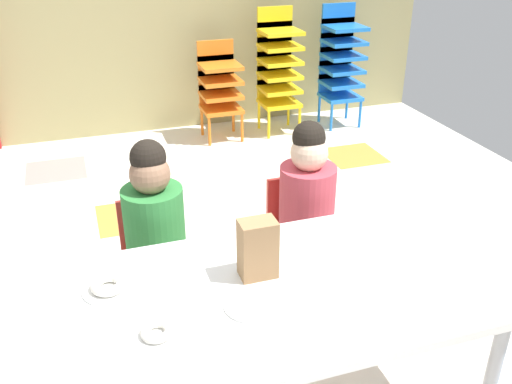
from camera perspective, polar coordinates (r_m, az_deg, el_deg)
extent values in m
cube|color=silver|center=(2.93, -10.11, -10.79)|extent=(5.80, 4.97, 0.02)
cube|color=silver|center=(3.87, 15.93, -1.36)|extent=(0.43, 0.43, 0.00)
cube|color=orange|center=(4.56, 9.83, 3.67)|extent=(0.43, 0.43, 0.00)
cube|color=gray|center=(3.02, 17.99, -10.27)|extent=(0.43, 0.43, 0.00)
cube|color=gray|center=(4.49, -19.55, 2.09)|extent=(0.43, 0.43, 0.00)
cube|color=orange|center=(3.68, -12.40, -2.42)|extent=(0.43, 0.43, 0.00)
cube|color=white|center=(1.95, -3.03, -11.01)|extent=(1.89, 0.82, 0.04)
cylinder|color=#B2B2B7|center=(2.25, 22.68, -16.97)|extent=(0.05, 0.05, 0.54)
cylinder|color=#B2B2B7|center=(2.68, 13.25, -7.68)|extent=(0.05, 0.05, 0.54)
cube|color=red|center=(2.59, -9.78, -7.90)|extent=(0.32, 0.30, 0.03)
cube|color=red|center=(2.63, -10.58, -3.43)|extent=(0.29, 0.02, 0.30)
cylinder|color=#2D7A38|center=(2.47, -10.17, -3.69)|extent=(0.33, 0.33, 0.38)
sphere|color=#8C664C|center=(2.35, -10.68, 1.79)|extent=(0.17, 0.17, 0.17)
sphere|color=black|center=(2.33, -10.86, 3.46)|extent=(0.15, 0.15, 0.15)
cylinder|color=red|center=(2.56, -12.18, -12.74)|extent=(0.02, 0.02, 0.28)
cylinder|color=red|center=(2.59, -5.92, -11.70)|extent=(0.02, 0.02, 0.28)
cylinder|color=red|center=(2.77, -12.89, -9.44)|extent=(0.02, 0.02, 0.28)
cylinder|color=red|center=(2.79, -7.14, -8.53)|extent=(0.02, 0.02, 0.28)
cube|color=red|center=(2.75, 4.98, -5.33)|extent=(0.32, 0.30, 0.03)
cube|color=red|center=(2.79, 3.91, -1.18)|extent=(0.29, 0.02, 0.30)
cylinder|color=#BF3F4C|center=(2.64, 5.17, -1.27)|extent=(0.27, 0.27, 0.38)
sphere|color=beige|center=(2.53, 5.41, 3.94)|extent=(0.17, 0.17, 0.17)
sphere|color=black|center=(2.51, 5.37, 5.52)|extent=(0.15, 0.15, 0.15)
cylinder|color=red|center=(2.69, 3.16, -9.95)|extent=(0.02, 0.02, 0.28)
cylinder|color=red|center=(2.79, 8.60, -8.77)|extent=(0.02, 0.02, 0.28)
cylinder|color=red|center=(2.89, 1.27, -7.04)|extent=(0.02, 0.02, 0.28)
cylinder|color=red|center=(2.98, 6.39, -6.05)|extent=(0.02, 0.02, 0.28)
cube|color=orange|center=(4.76, -3.52, 8.37)|extent=(0.32, 0.30, 0.03)
cube|color=orange|center=(4.87, -3.99, 9.87)|extent=(0.30, 0.02, 0.18)
cube|color=orange|center=(4.73, -3.56, 9.75)|extent=(0.32, 0.30, 0.03)
cube|color=orange|center=(4.83, -4.04, 11.23)|extent=(0.30, 0.02, 0.18)
cube|color=orange|center=(4.70, -3.61, 11.15)|extent=(0.32, 0.30, 0.03)
cube|color=orange|center=(4.80, -4.09, 12.61)|extent=(0.30, 0.02, 0.18)
cube|color=orange|center=(4.66, -3.65, 12.58)|extent=(0.32, 0.30, 0.03)
cube|color=orange|center=(4.78, -4.13, 14.00)|extent=(0.30, 0.02, 0.18)
cylinder|color=orange|center=(4.66, -4.73, 6.20)|extent=(0.02, 0.02, 0.26)
cylinder|color=orange|center=(4.73, -1.41, 6.59)|extent=(0.02, 0.02, 0.26)
cylinder|color=orange|center=(4.89, -5.48, 7.20)|extent=(0.02, 0.02, 0.26)
cylinder|color=orange|center=(4.96, -2.31, 7.56)|extent=(0.02, 0.02, 0.26)
cube|color=yellow|center=(4.92, 2.36, 8.98)|extent=(0.32, 0.30, 0.03)
cube|color=yellow|center=(5.01, 1.81, 10.42)|extent=(0.30, 0.02, 0.18)
cube|color=yellow|center=(4.88, 2.39, 10.32)|extent=(0.32, 0.30, 0.03)
cube|color=yellow|center=(4.98, 1.83, 11.75)|extent=(0.30, 0.02, 0.18)
cube|color=yellow|center=(4.85, 2.42, 11.68)|extent=(0.32, 0.30, 0.03)
cube|color=yellow|center=(4.95, 1.85, 13.09)|extent=(0.30, 0.02, 0.18)
cube|color=yellow|center=(4.82, 2.44, 13.06)|extent=(0.32, 0.30, 0.03)
cube|color=yellow|center=(4.93, 1.87, 14.45)|extent=(0.30, 0.02, 0.18)
cube|color=yellow|center=(4.79, 2.47, 14.45)|extent=(0.32, 0.30, 0.03)
cube|color=yellow|center=(4.90, 1.89, 15.82)|extent=(0.30, 0.02, 0.18)
cube|color=yellow|center=(4.77, 2.50, 15.86)|extent=(0.32, 0.30, 0.03)
cube|color=yellow|center=(4.88, 1.92, 17.20)|extent=(0.30, 0.02, 0.18)
cylinder|color=yellow|center=(4.80, 1.30, 6.90)|extent=(0.02, 0.02, 0.26)
cylinder|color=yellow|center=(4.89, 4.42, 7.23)|extent=(0.02, 0.02, 0.26)
cylinder|color=yellow|center=(5.03, 0.30, 7.85)|extent=(0.02, 0.02, 0.26)
cylinder|color=yellow|center=(5.12, 3.30, 8.15)|extent=(0.02, 0.02, 0.26)
cube|color=blue|center=(5.14, 8.52, 9.51)|extent=(0.32, 0.30, 0.03)
cube|color=blue|center=(5.24, 7.90, 10.89)|extent=(0.30, 0.02, 0.18)
cube|color=blue|center=(5.11, 8.61, 10.79)|extent=(0.32, 0.30, 0.03)
cube|color=blue|center=(5.21, 7.98, 12.16)|extent=(0.30, 0.02, 0.18)
cube|color=blue|center=(5.08, 8.70, 12.10)|extent=(0.32, 0.30, 0.03)
cube|color=blue|center=(5.18, 8.07, 13.45)|extent=(0.30, 0.02, 0.18)
cube|color=blue|center=(5.05, 8.79, 13.41)|extent=(0.32, 0.30, 0.03)
cube|color=blue|center=(5.15, 8.15, 14.74)|extent=(0.30, 0.02, 0.18)
cube|color=blue|center=(5.02, 8.89, 14.74)|extent=(0.32, 0.30, 0.03)
cube|color=blue|center=(5.13, 8.24, 16.05)|extent=(0.30, 0.02, 0.18)
cube|color=blue|center=(5.00, 8.99, 16.09)|extent=(0.32, 0.30, 0.03)
cube|color=blue|center=(5.11, 8.33, 17.38)|extent=(0.30, 0.02, 0.18)
cylinder|color=blue|center=(5.01, 7.63, 7.55)|extent=(0.02, 0.02, 0.26)
cylinder|color=blue|center=(5.13, 10.47, 7.81)|extent=(0.02, 0.02, 0.26)
cylinder|color=blue|center=(5.23, 6.40, 8.45)|extent=(0.02, 0.02, 0.26)
cylinder|color=blue|center=(5.35, 9.16, 8.69)|extent=(0.02, 0.02, 0.26)
cube|color=#9E754C|center=(1.98, 0.18, -5.75)|extent=(0.13, 0.09, 0.22)
cylinder|color=white|center=(2.03, -14.62, -9.53)|extent=(0.18, 0.18, 0.01)
cylinder|color=white|center=(1.90, -0.52, -11.38)|extent=(0.18, 0.18, 0.01)
torus|color=white|center=(2.02, -14.69, -9.05)|extent=(0.12, 0.12, 0.03)
torus|color=white|center=(1.81, -9.98, -13.69)|extent=(0.10, 0.10, 0.03)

